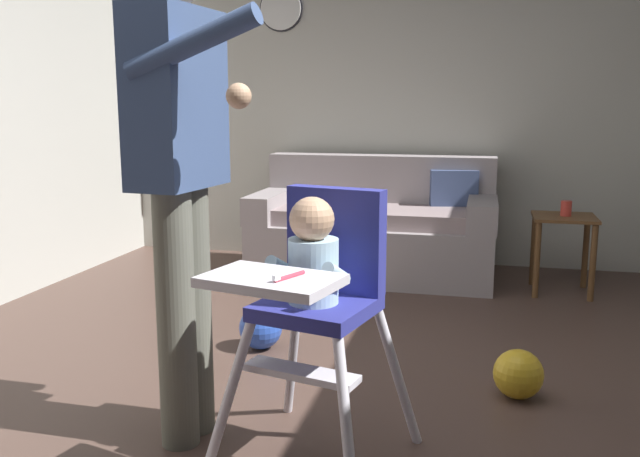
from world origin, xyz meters
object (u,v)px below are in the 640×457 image
(high_chair, at_px, (317,278))
(couch, at_px, (375,230))
(sippy_cup, at_px, (566,208))
(toy_ball, at_px, (261,328))
(toy_ball_second, at_px, (518,374))
(adult_standing, at_px, (181,175))
(wall_clock, at_px, (281,9))
(side_table, at_px, (563,237))

(high_chair, bearing_deg, couch, -161.56)
(couch, bearing_deg, sippy_cup, 80.68)
(toy_ball, bearing_deg, toy_ball_second, -13.55)
(adult_standing, height_order, wall_clock, wall_clock)
(wall_clock, bearing_deg, adult_standing, -79.58)
(wall_clock, bearing_deg, sippy_cup, -17.78)
(adult_standing, bearing_deg, couch, 89.39)
(toy_ball_second, xyz_separation_m, wall_clock, (-1.80, 2.48, 1.88))
(toy_ball_second, bearing_deg, couch, 115.26)
(adult_standing, xyz_separation_m, toy_ball, (-0.04, 0.95, -0.89))
(couch, distance_m, wall_clock, 1.92)
(high_chair, distance_m, sippy_cup, 2.70)
(toy_ball_second, bearing_deg, side_table, 79.08)
(couch, height_order, adult_standing, adult_standing)
(adult_standing, distance_m, wall_clock, 3.33)
(toy_ball, relative_size, sippy_cup, 2.22)
(adult_standing, bearing_deg, wall_clock, 105.85)
(high_chair, distance_m, side_table, 2.71)
(adult_standing, relative_size, toy_ball, 7.89)
(side_table, height_order, wall_clock, wall_clock)
(toy_ball_second, bearing_deg, sippy_cup, 78.87)
(side_table, distance_m, sippy_cup, 0.19)
(couch, bearing_deg, side_table, 80.63)
(couch, xyz_separation_m, high_chair, (0.23, -2.69, 0.33))
(toy_ball_second, relative_size, wall_clock, 0.61)
(adult_standing, bearing_deg, side_table, 62.65)
(couch, xyz_separation_m, wall_clock, (-0.85, 0.48, 1.65))
(side_table, height_order, sippy_cup, sippy_cup)
(couch, xyz_separation_m, toy_ball_second, (0.94, -2.00, -0.23))
(high_chair, bearing_deg, wall_clock, -147.54)
(couch, xyz_separation_m, side_table, (1.29, -0.21, 0.05))
(couch, distance_m, toy_ball, 1.74)
(adult_standing, relative_size, toy_ball_second, 8.24)
(side_table, bearing_deg, couch, 170.63)
(side_table, xyz_separation_m, sippy_cup, (0.01, 0.00, 0.19))
(couch, height_order, toy_ball_second, couch)
(sippy_cup, bearing_deg, toy_ball, -137.46)
(side_table, relative_size, wall_clock, 1.48)
(high_chair, relative_size, sippy_cup, 9.61)
(couch, bearing_deg, adult_standing, -6.04)
(high_chair, relative_size, toy_ball_second, 4.51)
(adult_standing, xyz_separation_m, toy_ball_second, (1.22, 0.65, -0.89))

